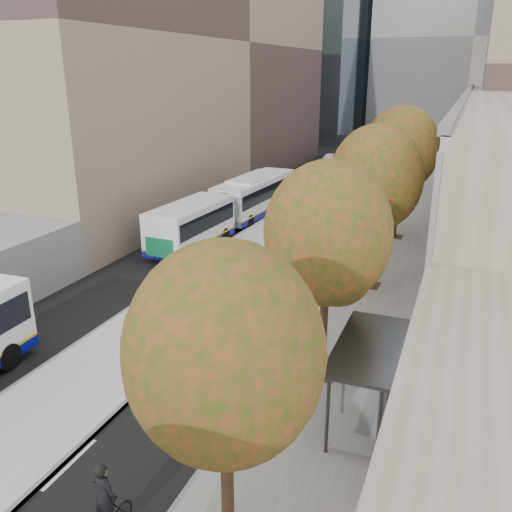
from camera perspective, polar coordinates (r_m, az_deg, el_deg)
The scene contains 12 objects.
bus_platform at distance 41.45m, azimuth 4.79°, elevation 4.66°, with size 4.25×150.00×0.15m, color #B2B2B2.
sidewalk at distance 39.99m, azimuth 15.83°, elevation 3.41°, with size 4.75×150.00×0.08m, color gray.
building_midrise at distance 53.78m, azimuth -13.43°, elevation 20.87°, with size 24.00×46.00×25.00m, color gray.
building_far_block at distance 99.62m, azimuth 22.04°, elevation 20.42°, with size 30.00×18.00×30.00m, color gray.
bus_shelter at distance 16.68m, azimuth 12.38°, elevation -10.54°, with size 1.90×4.40×2.53m.
tree_b at distance 10.77m, azimuth -3.32°, elevation -10.24°, with size 4.00×4.00×6.97m.
tree_c at distance 17.71m, azimuth 7.54°, elevation 2.30°, with size 4.20×4.20×7.28m.
tree_d at distance 26.26m, azimuth 12.50°, elevation 7.97°, with size 4.40×4.40×7.60m.
tree_e at distance 35.03m, azimuth 15.04°, elevation 10.81°, with size 4.60×4.60×7.92m.
bus_far at distance 36.88m, azimuth -2.65°, elevation 5.25°, with size 3.51×17.01×2.81m.
cyclist at distance 14.04m, azimuth -15.52°, elevation -24.49°, with size 0.72×1.69×2.09m.
distant_car at distance 64.18m, azimuth 7.70°, elevation 10.13°, with size 1.39×3.44×1.17m, color white.
Camera 1 is at (7.61, -3.50, 10.29)m, focal length 38.00 mm.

